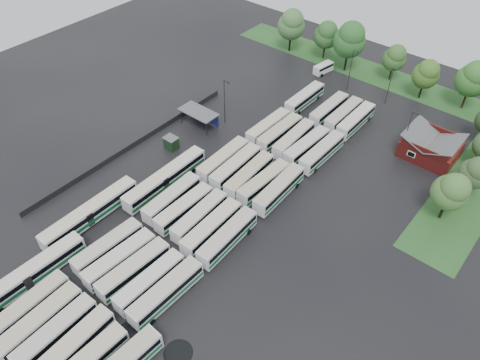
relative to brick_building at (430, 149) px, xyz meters
The scene contains 56 objects.
ground 49.08m from the brick_building, 119.30° to the right, with size 160.00×160.00×0.00m, color black.
brick_building is the anchor object (origin of this frame).
wash_shed 46.14m from the brick_building, 153.27° to the right, with size 8.20×4.20×3.58m.
utility_hut 50.26m from the brick_building, 143.11° to the right, with size 2.70×2.20×2.62m.
grass_strip_north 31.19m from the brick_building, 134.96° to the left, with size 80.00×10.00×0.01m, color #245320.
grass_strip_east 10.17m from the brick_building, ahead, with size 10.00×50.00×0.01m, color #245320.
west_fence 57.83m from the brick_building, 143.04° to the right, with size 0.10×50.00×1.20m, color #2D2D30.
bus_r0c0 74.21m from the brick_building, 112.43° to the right, with size 2.97×11.83×3.27m.
bus_r0c1 73.47m from the brick_building, 109.94° to the right, with size 3.16×12.50×3.45m.
bus_r0c2 72.11m from the brick_building, 107.81° to the right, with size 2.91×12.01×3.32m.
bus_r0c3 70.96m from the brick_building, 105.24° to the right, with size 3.18×12.33×3.40m.
bus_r1c0 61.93m from the brick_building, 117.21° to the right, with size 2.97×11.96×3.30m.
bus_r1c1 60.82m from the brick_building, 114.35° to the right, with size 3.14×12.19×3.36m.
bus_r1c2 59.54m from the brick_building, 111.71° to the right, with size 3.11×12.20×3.37m.
bus_r1c3 58.28m from the brick_building, 108.62° to the right, with size 2.66×11.78×3.27m.
bus_r1c4 57.13m from the brick_building, 105.68° to the right, with size 2.83×12.46×3.46m.
bus_r2c0 50.13m from the brick_building, 124.60° to the right, with size 2.99×12.10×3.34m.
bus_r2c1 48.64m from the brick_building, 121.21° to the right, with size 2.59×11.76×3.27m.
bus_r2c2 46.71m from the brick_building, 118.03° to the right, with size 3.07×11.89×3.28m.
bus_r2c3 45.86m from the brick_building, 114.03° to the right, with size 3.06×12.47×3.45m.
bus_r2c4 44.51m from the brick_building, 110.27° to the right, with size 3.12×12.39×3.42m.
bus_r3c0 39.86m from the brick_building, 135.47° to the right, with size 2.99×12.43×3.44m.
bus_r3c1 37.76m from the brick_building, 132.08° to the right, with size 3.09×12.45×3.44m.
bus_r3c2 35.73m from the brick_building, 128.00° to the right, with size 3.15×12.15×3.35m.
bus_r3c3 33.69m from the brick_building, 124.03° to the right, with size 3.04×11.90×3.28m.
bus_r3c4 31.84m from the brick_building, 119.47° to the right, with size 3.08×12.43×3.43m.
bus_r4c0 31.64m from the brick_building, 153.36° to the right, with size 2.64×11.80×3.28m.
bus_r4c1 29.08m from the brick_building, 150.46° to the right, with size 2.64×11.95×3.32m.
bus_r4c2 26.17m from the brick_building, 146.96° to the right, with size 2.98×11.93×3.30m.
bus_r4c3 23.67m from the brick_building, 142.29° to the right, with size 3.02×12.03×3.32m.
bus_r4c4 20.99m from the brick_building, 137.38° to the right, with size 2.68×12.17×3.38m.
bus_r5c0 28.58m from the brick_building, behind, with size 2.56×11.92×3.32m.
bus_r5c2 22.19m from the brick_building, behind, with size 2.54×11.80×3.28m.
bus_r5c3 18.77m from the brick_building, behind, with size 2.59×11.79×3.28m.
bus_r5c4 15.71m from the brick_building, behind, with size 2.65×12.01×3.34m.
artic_bus_west_a 73.56m from the brick_building, 116.66° to the right, with size 2.85×17.67×3.27m.
artic_bus_west_b 50.74m from the brick_building, 130.56° to the right, with size 2.79×18.26×3.38m.
artic_bus_west_c 63.77m from the brick_building, 124.72° to the right, with size 2.78×18.28×3.39m.
minibus 36.02m from the brick_building, 156.60° to the left, with size 2.84×5.58×2.32m.
tree_north_0 49.63m from the brick_building, 158.31° to the left, with size 6.95×6.95×11.51m.
tree_north_1 42.37m from the brick_building, 150.88° to the left, with size 6.13×6.13×10.15m.
tree_north_2 35.41m from the brick_building, 147.61° to the left, with size 7.72×7.72×12.78m.
tree_north_3 29.05m from the brick_building, 131.01° to the left, with size 5.52×5.52×9.14m.
tree_north_4 21.63m from the brick_building, 118.17° to the left, with size 5.85×5.85×9.69m.
tree_north_5 21.64m from the brick_building, 92.63° to the left, with size 6.99×6.99×11.58m.
tree_east_0 17.22m from the brick_building, 59.46° to the right, with size 6.00×6.00×9.94m.
tree_east_1 12.21m from the brick_building, 32.82° to the right, with size 5.33×5.33×8.83m.
lamp_post_ne 6.08m from the brick_building, 155.83° to the right, with size 1.47×0.29×9.55m.
lamp_post_nw 41.39m from the brick_building, 155.78° to the right, with size 1.61×0.31×10.43m.
lamp_post_back_w 27.21m from the brick_building, 155.11° to the left, with size 1.54×0.30×9.99m.
lamp_post_back_e 19.11m from the brick_building, 142.07° to the left, with size 1.39×0.27×9.04m.
puddle_0 69.66m from the brick_building, 110.02° to the right, with size 3.82×3.82×0.01m, color black.
puddle_1 63.75m from the brick_building, 104.09° to the right, with size 3.90×3.90×0.01m, color black.
puddle_2 52.01m from the brick_building, 128.25° to the right, with size 6.24×6.24×0.01m, color black.
puddle_3 46.04m from the brick_building, 111.42° to the right, with size 2.94×2.94×0.01m, color black.
puddle_4 60.35m from the brick_building, 98.07° to the right, with size 3.97×3.97×0.01m, color black.
Camera 1 is at (40.83, -34.60, 58.44)m, focal length 35.00 mm.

